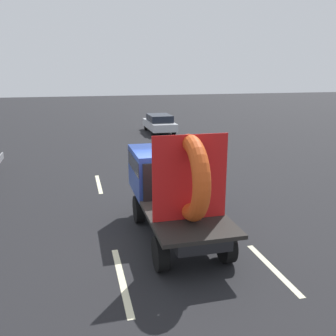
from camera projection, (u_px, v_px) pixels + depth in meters
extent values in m
plane|color=black|center=(165.00, 235.00, 10.89)|extent=(120.00, 120.00, 0.00)
cylinder|color=black|center=(139.00, 209.00, 11.73)|extent=(0.28, 0.86, 0.86)
cylinder|color=black|center=(190.00, 204.00, 12.13)|extent=(0.28, 0.86, 0.86)
cylinder|color=black|center=(161.00, 254.00, 8.89)|extent=(0.28, 0.86, 0.86)
cylinder|color=black|center=(226.00, 246.00, 9.29)|extent=(0.28, 0.86, 0.86)
cube|color=black|center=(177.00, 210.00, 10.49)|extent=(1.30, 4.93, 0.25)
cube|color=navy|center=(165.00, 170.00, 11.61)|extent=(2.00, 2.10, 1.35)
cube|color=black|center=(165.00, 161.00, 11.49)|extent=(2.02, 2.00, 0.44)
cube|color=black|center=(188.00, 218.00, 9.47)|extent=(2.00, 2.83, 0.10)
cube|color=black|center=(174.00, 181.00, 10.59)|extent=(1.80, 0.08, 1.10)
torus|color=#D84C19|center=(190.00, 178.00, 9.03)|extent=(0.42, 2.15, 2.15)
cube|color=red|center=(190.00, 178.00, 9.03)|extent=(1.90, 0.03, 2.15)
cylinder|color=black|center=(146.00, 126.00, 29.54)|extent=(0.22, 0.65, 0.65)
cylinder|color=black|center=(165.00, 125.00, 29.92)|extent=(0.22, 0.65, 0.65)
cylinder|color=black|center=(153.00, 132.00, 27.00)|extent=(0.22, 0.65, 0.65)
cylinder|color=black|center=(174.00, 131.00, 27.37)|extent=(0.22, 0.65, 0.65)
cube|color=silver|center=(159.00, 125.00, 28.39)|extent=(1.82, 4.24, 0.56)
cube|color=black|center=(160.00, 118.00, 28.15)|extent=(1.64, 2.37, 0.50)
cube|color=beige|center=(122.00, 279.00, 8.58)|extent=(0.16, 2.97, 0.01)
cube|color=beige|center=(99.00, 184.00, 15.71)|extent=(0.16, 2.66, 0.01)
cube|color=beige|center=(273.00, 269.00, 9.04)|extent=(0.16, 2.51, 0.01)
cube|color=beige|center=(179.00, 176.00, 16.93)|extent=(0.16, 2.31, 0.01)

